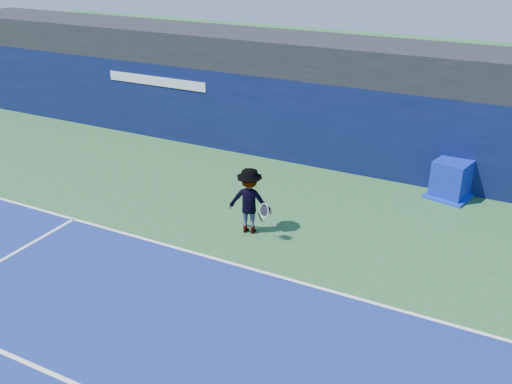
# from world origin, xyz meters

# --- Properties ---
(ground) EXTENTS (80.00, 80.00, 0.00)m
(ground) POSITION_xyz_m (0.00, 0.00, 0.00)
(ground) COLOR #2B6030
(ground) RESTS_ON ground
(baseline) EXTENTS (24.00, 0.10, 0.01)m
(baseline) POSITION_xyz_m (0.00, 3.00, 0.01)
(baseline) COLOR white
(baseline) RESTS_ON ground
(stadium_band) EXTENTS (36.00, 3.00, 1.20)m
(stadium_band) POSITION_xyz_m (0.00, 11.50, 3.60)
(stadium_band) COLOR black
(stadium_band) RESTS_ON back_wall_assembly
(back_wall_assembly) EXTENTS (36.00, 1.03, 3.00)m
(back_wall_assembly) POSITION_xyz_m (-0.00, 10.50, 1.50)
(back_wall_assembly) COLOR #0A123B
(back_wall_assembly) RESTS_ON ground
(equipment_cart) EXTENTS (1.49, 1.49, 1.20)m
(equipment_cart) POSITION_xyz_m (4.40, 9.64, 0.55)
(equipment_cart) COLOR #0B1DA5
(equipment_cart) RESTS_ON ground
(tennis_player) EXTENTS (1.43, 0.93, 1.88)m
(tennis_player) POSITION_xyz_m (-0.12, 4.73, 0.94)
(tennis_player) COLOR silver
(tennis_player) RESTS_ON ground
(tennis_ball) EXTENTS (0.07, 0.07, 0.07)m
(tennis_ball) POSITION_xyz_m (-0.06, 5.03, 1.25)
(tennis_ball) COLOR #B3E519
(tennis_ball) RESTS_ON ground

